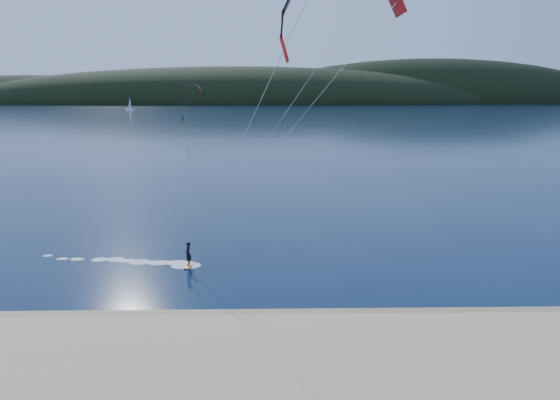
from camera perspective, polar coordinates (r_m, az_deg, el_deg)
ground at (r=20.43m, az=-5.02°, el=-20.13°), size 1800.00×1800.00×0.00m
wet_sand at (r=24.31m, az=-4.30°, el=-14.33°), size 220.00×2.50×0.10m
headland at (r=762.55m, az=-1.18°, el=11.52°), size 1200.00×310.00×140.00m
kitesurfer_near at (r=25.15m, az=5.68°, el=17.87°), size 23.14×8.07×17.41m
kitesurfer_far at (r=213.83m, az=-10.47°, el=12.50°), size 10.29×6.59×14.98m
sailboat at (r=426.64m, az=-17.62°, el=10.41°), size 7.39×4.67×10.36m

